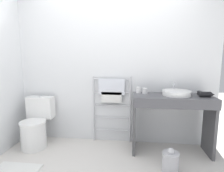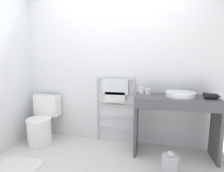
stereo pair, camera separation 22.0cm
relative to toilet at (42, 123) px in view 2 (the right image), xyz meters
name	(u,v)px [view 2 (the right image)]	position (x,y,z in m)	size (l,w,h in m)	color
wall_back	(116,69)	(1.15, 0.37, 0.87)	(3.26, 0.12, 2.39)	silver
toilet	(42,123)	(0.00, 0.00, 0.00)	(0.41, 0.54, 0.76)	white
towel_radiator	(115,96)	(1.16, 0.25, 0.45)	(0.62, 0.06, 1.08)	silver
vanity_counter	(175,115)	(2.05, 0.03, 0.26)	(1.10, 0.46, 0.85)	#4C4C51
sink_basin	(180,94)	(2.11, 0.06, 0.55)	(0.39, 0.39, 0.07)	white
faucet	(179,88)	(2.11, 0.23, 0.61)	(0.02, 0.10, 0.15)	silver
cup_near_wall	(142,90)	(1.58, 0.17, 0.56)	(0.08, 0.08, 0.09)	white
cup_near_edge	(148,92)	(1.67, 0.13, 0.56)	(0.08, 0.08, 0.08)	white
hair_dryer	(211,96)	(2.46, -0.01, 0.56)	(0.20, 0.17, 0.07)	black
trash_bin	(170,165)	(1.95, -0.45, -0.19)	(0.20, 0.23, 0.31)	#B7B7BC
bath_mat	(18,166)	(0.09, -0.67, -0.32)	(0.56, 0.36, 0.01)	silver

